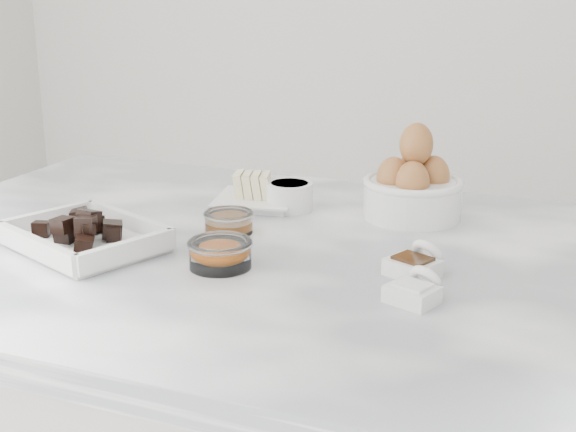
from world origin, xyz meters
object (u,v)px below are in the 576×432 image
(egg_bowl, at_px, (413,187))
(honey_bowl, at_px, (229,222))
(vanilla_spoon, at_px, (416,263))
(salt_spoon, at_px, (415,290))
(sugar_ramekin, at_px, (289,195))
(chocolate_dish, at_px, (84,232))
(zest_bowl, at_px, (220,253))
(butter_plate, at_px, (255,194))

(egg_bowl, relative_size, honey_bowl, 2.10)
(vanilla_spoon, xyz_separation_m, salt_spoon, (0.02, -0.08, -0.00))
(sugar_ramekin, distance_m, honey_bowl, 0.15)
(chocolate_dish, height_order, sugar_ramekin, chocolate_dish)
(honey_bowl, distance_m, zest_bowl, 0.15)
(egg_bowl, relative_size, vanilla_spoon, 1.77)
(chocolate_dish, xyz_separation_m, honey_bowl, (0.16, 0.14, -0.01))
(sugar_ramekin, height_order, vanilla_spoon, vanilla_spoon)
(egg_bowl, height_order, honey_bowl, egg_bowl)
(butter_plate, bearing_deg, vanilla_spoon, -33.48)
(chocolate_dish, bearing_deg, sugar_ramekin, 55.45)
(sugar_ramekin, bearing_deg, chocolate_dish, -124.55)
(sugar_ramekin, distance_m, zest_bowl, 0.28)
(chocolate_dish, distance_m, salt_spoon, 0.47)
(honey_bowl, distance_m, salt_spoon, 0.35)
(sugar_ramekin, height_order, salt_spoon, sugar_ramekin)
(sugar_ramekin, xyz_separation_m, zest_bowl, (0.02, -0.28, -0.00))
(zest_bowl, bearing_deg, vanilla_spoon, 15.99)
(honey_bowl, bearing_deg, sugar_ramekin, 74.95)
(butter_plate, height_order, sugar_ramekin, butter_plate)
(salt_spoon, bearing_deg, chocolate_dish, 178.59)
(vanilla_spoon, bearing_deg, butter_plate, 146.52)
(butter_plate, distance_m, honey_bowl, 0.15)
(honey_bowl, xyz_separation_m, vanilla_spoon, (0.30, -0.07, -0.00))
(chocolate_dish, relative_size, zest_bowl, 2.99)
(honey_bowl, bearing_deg, butter_plate, 99.26)
(honey_bowl, xyz_separation_m, salt_spoon, (0.32, -0.15, -0.00))
(zest_bowl, bearing_deg, sugar_ramekin, 93.08)
(chocolate_dish, relative_size, vanilla_spoon, 2.91)
(vanilla_spoon, bearing_deg, egg_bowl, 104.87)
(egg_bowl, bearing_deg, sugar_ramekin, -170.66)
(butter_plate, height_order, egg_bowl, egg_bowl)
(butter_plate, height_order, salt_spoon, butter_plate)
(vanilla_spoon, bearing_deg, chocolate_dish, -170.89)
(sugar_ramekin, bearing_deg, zest_bowl, -86.92)
(zest_bowl, bearing_deg, butter_plate, 105.40)
(egg_bowl, distance_m, salt_spoon, 0.34)
(honey_bowl, relative_size, vanilla_spoon, 0.84)
(vanilla_spoon, bearing_deg, sugar_ramekin, 140.96)
(zest_bowl, relative_size, vanilla_spoon, 0.97)
(egg_bowl, height_order, zest_bowl, egg_bowl)
(sugar_ramekin, relative_size, egg_bowl, 0.48)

